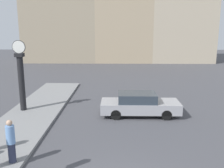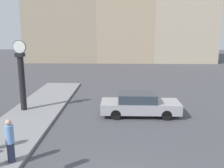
# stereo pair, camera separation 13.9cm
# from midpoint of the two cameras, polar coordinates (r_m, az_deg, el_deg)

# --- Properties ---
(sidewalk_corner) EXTENTS (3.19, 18.71, 0.15)m
(sidewalk_corner) POSITION_cam_midpoint_polar(r_m,az_deg,el_deg) (15.74, -18.08, -7.16)
(sidewalk_corner) COLOR gray
(sidewalk_corner) RESTS_ON ground_plane
(building_row) EXTENTS (30.25, 5.00, 19.77)m
(building_row) POSITION_cam_midpoint_polar(r_m,az_deg,el_deg) (41.24, 1.90, 18.20)
(building_row) COLOR gray
(building_row) RESTS_ON ground_plane
(sedan_car) EXTENTS (4.75, 1.81, 1.41)m
(sedan_car) POSITION_cam_midpoint_polar(r_m,az_deg,el_deg) (15.35, 6.53, -4.62)
(sedan_car) COLOR #9E9EA3
(sedan_car) RESTS_ON ground_plane
(street_clock) EXTENTS (0.81, 0.48, 4.40)m
(street_clock) POSITION_cam_midpoint_polar(r_m,az_deg,el_deg) (16.53, -19.72, 1.40)
(street_clock) COLOR black
(street_clock) RESTS_ON sidewalk_corner
(pedestrian_blue_stripe) EXTENTS (0.33, 0.33, 1.71)m
(pedestrian_blue_stripe) POSITION_cam_midpoint_polar(r_m,az_deg,el_deg) (10.48, -21.94, -11.92)
(pedestrian_blue_stripe) COLOR #2D334C
(pedestrian_blue_stripe) RESTS_ON sidewalk_corner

